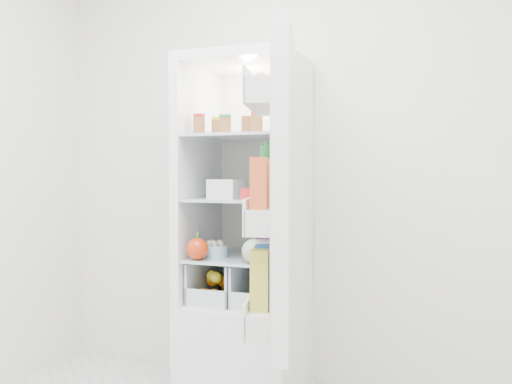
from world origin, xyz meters
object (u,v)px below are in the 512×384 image
at_px(mushroom_bowl, 215,251).
at_px(red_cabbage, 272,240).
at_px(refrigerator, 249,269).
at_px(fridge_door, 278,196).

bearing_deg(mushroom_bowl, red_cabbage, 17.63).
distance_m(refrigerator, red_cabbage, 0.24).
height_order(mushroom_bowl, fridge_door, fridge_door).
bearing_deg(refrigerator, red_cabbage, -21.47).
height_order(refrigerator, red_cabbage, refrigerator).
xyz_separation_m(red_cabbage, fridge_door, (0.22, -0.57, 0.26)).
xyz_separation_m(mushroom_bowl, fridge_door, (0.51, -0.48, 0.31)).
bearing_deg(red_cabbage, refrigerator, 158.53).
relative_size(red_cabbage, fridge_door, 0.14).
bearing_deg(refrigerator, mushroom_bowl, -130.79).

